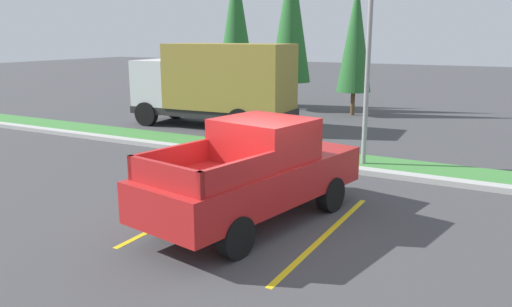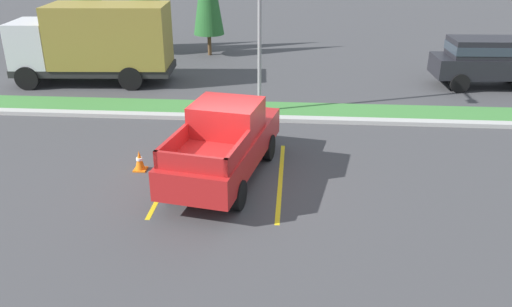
{
  "view_description": "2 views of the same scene",
  "coord_description": "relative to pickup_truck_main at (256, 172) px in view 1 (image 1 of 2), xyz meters",
  "views": [
    {
      "loc": [
        4.49,
        -8.37,
        3.74
      ],
      "look_at": [
        -0.98,
        1.66,
        1.08
      ],
      "focal_mm": 35.78,
      "sensor_mm": 36.0,
      "label": 1
    },
    {
      "loc": [
        1.6,
        -12.57,
        6.44
      ],
      "look_at": [
        0.62,
        0.16,
        0.82
      ],
      "focal_mm": 36.5,
      "sensor_mm": 36.0,
      "label": 2
    }
  ],
  "objects": [
    {
      "name": "traffic_cone",
      "position": [
        -2.49,
        0.25,
        -0.75
      ],
      "size": [
        0.36,
        0.36,
        0.6
      ],
      "color": "orange",
      "rests_on": "ground"
    },
    {
      "name": "parking_line_near",
      "position": [
        -1.56,
        -0.05,
        -1.04
      ],
      "size": [
        0.12,
        4.8,
        0.01
      ],
      "primitive_type": "cube",
      "color": "yellow",
      "rests_on": "ground"
    },
    {
      "name": "grass_median",
      "position": [
        0.26,
        5.75,
        -1.01
      ],
      "size": [
        56.0,
        1.8,
        0.06
      ],
      "primitive_type": "cube",
      "color": "#42843D",
      "rests_on": "ground"
    },
    {
      "name": "cypress_tree_leftmost",
      "position": [
        -9.43,
        15.06,
        3.45
      ],
      "size": [
        1.98,
        1.98,
        7.63
      ],
      "color": "brown",
      "rests_on": "ground"
    },
    {
      "name": "cypress_tree_left_inner",
      "position": [
        -6.22,
        14.99,
        3.59
      ],
      "size": [
        2.05,
        2.05,
        7.87
      ],
      "color": "brown",
      "rests_on": "ground"
    },
    {
      "name": "street_light",
      "position": [
        0.55,
        5.4,
        3.0
      ],
      "size": [
        0.24,
        1.49,
        6.98
      ],
      "color": "gray",
      "rests_on": "ground"
    },
    {
      "name": "ground_plane",
      "position": [
        0.26,
        -0.35,
        -1.04
      ],
      "size": [
        120.0,
        120.0,
        0.0
      ],
      "primitive_type": "plane",
      "color": "#424244"
    },
    {
      "name": "parking_line_far",
      "position": [
        1.54,
        -0.05,
        -1.04
      ],
      "size": [
        0.12,
        4.8,
        0.01
      ],
      "primitive_type": "cube",
      "color": "yellow",
      "rests_on": "ground"
    },
    {
      "name": "curb_strip",
      "position": [
        0.26,
        4.65,
        -0.97
      ],
      "size": [
        56.0,
        0.4,
        0.15
      ],
      "primitive_type": "cube",
      "color": "#B2B2AD",
      "rests_on": "ground"
    },
    {
      "name": "cargo_truck_distant",
      "position": [
        -6.81,
        9.0,
        0.81
      ],
      "size": [
        6.94,
        2.88,
        3.4
      ],
      "color": "black",
      "rests_on": "ground"
    },
    {
      "name": "cypress_tree_center",
      "position": [
        -2.79,
        14.73,
        2.61
      ],
      "size": [
        1.61,
        1.61,
        6.21
      ],
      "color": "brown",
      "rests_on": "ground"
    },
    {
      "name": "pickup_truck_main",
      "position": [
        0.0,
        0.0,
        0.0
      ],
      "size": [
        2.84,
        5.48,
        2.1
      ],
      "color": "black",
      "rests_on": "ground"
    }
  ]
}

